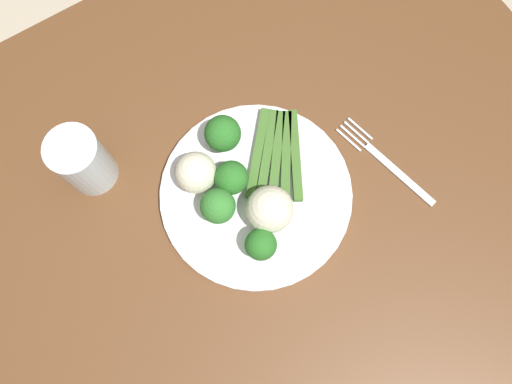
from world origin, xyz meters
TOP-DOWN VIEW (x-y plane):
  - ground_plane at (0.00, 0.00)m, footprint 6.00×6.00m
  - dining_table at (0.00, 0.00)m, footprint 1.10×0.87m
  - plate at (0.07, 0.03)m, footprint 0.26×0.26m
  - asparagus_bundle at (0.12, 0.06)m, footprint 0.12×0.14m
  - broccoli_back_right at (0.05, 0.06)m, footprint 0.04×0.04m
  - broccoli_right at (0.02, 0.04)m, footprint 0.05×0.05m
  - broccoli_front at (0.04, -0.03)m, footprint 0.04×0.04m
  - broccoli_near_center at (0.07, 0.12)m, footprint 0.05×0.05m
  - cauliflower_mid at (0.02, 0.09)m, footprint 0.05×0.05m
  - cauliflower_left at (0.07, 0.00)m, footprint 0.06×0.06m
  - fork at (0.25, -0.02)m, footprint 0.05×0.16m
  - water_glass at (-0.10, 0.18)m, footprint 0.07×0.07m

SIDE VIEW (x-z plane):
  - ground_plane at x=0.00m, z-range -0.02..0.00m
  - dining_table at x=0.00m, z-range 0.25..0.97m
  - fork at x=0.25m, z-range 0.72..0.73m
  - plate at x=0.07m, z-range 0.72..0.74m
  - asparagus_bundle at x=0.12m, z-range 0.74..0.75m
  - cauliflower_mid at x=0.02m, z-range 0.74..0.79m
  - broccoli_front at x=0.04m, z-range 0.74..0.79m
  - cauliflower_left at x=0.07m, z-range 0.74..0.80m
  - broccoli_back_right at x=0.05m, z-range 0.74..0.80m
  - broccoli_right at x=0.02m, z-range 0.74..0.80m
  - water_glass at x=-0.10m, z-range 0.72..0.82m
  - broccoli_near_center at x=0.07m, z-range 0.74..0.80m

